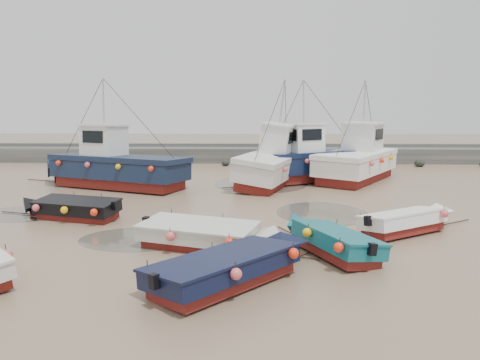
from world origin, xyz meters
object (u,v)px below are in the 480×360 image
object	(u,v)px
dinghy_5	(208,233)
cabin_boat_1	(271,162)
dinghy_2	(328,237)
dinghy_1	(235,263)
dinghy_4	(70,206)
cabin_boat_2	(309,160)
cabin_boat_0	(110,165)
cabin_boat_3	(360,159)
person	(150,192)
dinghy_3	(411,218)

from	to	relation	value
dinghy_5	cabin_boat_1	xyz separation A→B (m)	(2.59, 12.94, 0.79)
dinghy_2	dinghy_1	bearing A→B (deg)	-163.60
dinghy_4	cabin_boat_1	world-z (taller)	cabin_boat_1
dinghy_4	dinghy_2	bearing A→B (deg)	-97.83
dinghy_2	cabin_boat_1	xyz separation A→B (m)	(-1.33, 13.35, 0.78)
dinghy_2	cabin_boat_1	bearing A→B (deg)	70.75
cabin_boat_1	cabin_boat_2	bearing A→B (deg)	40.97
dinghy_2	cabin_boat_1	distance (m)	13.44
dinghy_1	cabin_boat_2	distance (m)	17.39
cabin_boat_0	cabin_boat_3	size ratio (longest dim) A/B	1.14
dinghy_4	person	xyz separation A→B (m)	(2.03, 6.12, -0.55)
cabin_boat_0	cabin_boat_2	bearing A→B (deg)	-57.20
dinghy_1	dinghy_5	distance (m)	3.15
dinghy_1	dinghy_4	bearing A→B (deg)	179.12
dinghy_3	cabin_boat_2	bearing A→B (deg)	159.79
dinghy_4	cabin_boat_2	bearing A→B (deg)	-32.72
dinghy_3	dinghy_4	xyz separation A→B (m)	(-13.63, 1.86, -0.00)
dinghy_5	cabin_boat_3	distance (m)	16.92
person	dinghy_1	bearing A→B (deg)	101.51
dinghy_4	cabin_boat_3	size ratio (longest dim) A/B	0.60
person	dinghy_5	bearing A→B (deg)	102.46
cabin_boat_1	dinghy_2	bearing A→B (deg)	-65.74
cabin_boat_1	dinghy_1	bearing A→B (deg)	-77.17
dinghy_2	cabin_boat_0	distance (m)	16.07
dinghy_3	dinghy_4	bearing A→B (deg)	-129.72
dinghy_3	dinghy_4	distance (m)	13.75
dinghy_1	dinghy_5	xyz separation A→B (m)	(-0.99, 3.00, 0.01)
dinghy_3	dinghy_1	bearing A→B (deg)	-83.35
cabin_boat_1	person	bearing A→B (deg)	-138.80
cabin_boat_2	dinghy_3	bearing A→B (deg)	163.65
dinghy_4	cabin_boat_0	bearing A→B (deg)	19.90
dinghy_1	dinghy_4	world-z (taller)	same
dinghy_1	dinghy_5	world-z (taller)	same
dinghy_2	dinghy_3	xyz separation A→B (m)	(3.49, 2.55, -0.01)
dinghy_2	dinghy_3	size ratio (longest dim) A/B	1.02
dinghy_4	cabin_boat_0	distance (m)	7.62
cabin_boat_1	cabin_boat_3	xyz separation A→B (m)	(5.71, 1.79, -0.01)
dinghy_5	cabin_boat_3	xyz separation A→B (m)	(8.30, 14.72, 0.79)
dinghy_5	cabin_boat_1	size ratio (longest dim) A/B	0.61
dinghy_1	person	distance (m)	14.10
dinghy_2	cabin_boat_0	size ratio (longest dim) A/B	0.48
dinghy_3	dinghy_4	world-z (taller)	same
dinghy_1	dinghy_5	bearing A→B (deg)	151.47
dinghy_3	cabin_boat_1	size ratio (longest dim) A/B	0.51
dinghy_4	dinghy_5	size ratio (longest dim) A/B	0.94
dinghy_1	cabin_boat_0	world-z (taller)	cabin_boat_0
dinghy_3	cabin_boat_3	world-z (taller)	cabin_boat_3
dinghy_4	cabin_boat_0	xyz separation A→B (m)	(-0.56, 7.57, 0.75)
dinghy_1	cabin_boat_0	distance (m)	16.51
cabin_boat_0	cabin_boat_3	world-z (taller)	same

